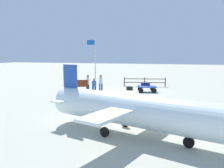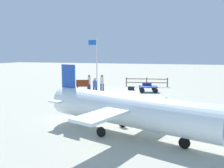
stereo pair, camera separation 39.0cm
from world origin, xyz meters
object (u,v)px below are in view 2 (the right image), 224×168
at_px(luggage_cart, 148,88).
at_px(suitcase_dark, 149,84).
at_px(flagpole, 96,61).
at_px(suitcase_maroon, 131,88).
at_px(suitcase_navy, 145,84).
at_px(worker_lead, 95,86).
at_px(airplane_near, 133,111).
at_px(worker_supervisor, 102,82).
at_px(signboard, 83,85).
at_px(worker_trailing, 89,82).

relative_size(luggage_cart, suitcase_dark, 3.90).
bearing_deg(flagpole, suitcase_maroon, -154.98).
bearing_deg(flagpole, suitcase_navy, -167.06).
distance_m(luggage_cart, suitcase_maroon, 1.97).
distance_m(luggage_cart, worker_lead, 5.36).
bearing_deg(suitcase_dark, airplane_near, 95.77).
distance_m(suitcase_maroon, worker_supervisor, 3.34).
bearing_deg(suitcase_dark, worker_supervisor, 25.09).
bearing_deg(worker_supervisor, worker_lead, 92.59).
distance_m(suitcase_maroon, worker_lead, 4.93).
height_order(suitcase_navy, airplane_near, airplane_near).
height_order(suitcase_dark, signboard, signboard).
bearing_deg(airplane_near, worker_trailing, -58.41).
distance_m(suitcase_maroon, worker_trailing, 4.36).
height_order(suitcase_dark, worker_supervisor, worker_supervisor).
bearing_deg(worker_supervisor, signboard, 55.38).
xyz_separation_m(suitcase_maroon, worker_supervisor, (2.23, 2.36, 0.78)).
height_order(suitcase_navy, worker_trailing, worker_trailing).
distance_m(worker_lead, worker_trailing, 2.17).
bearing_deg(flagpole, worker_lead, 109.27).
distance_m(suitcase_dark, worker_supervisor, 4.48).
height_order(luggage_cart, worker_supervisor, worker_supervisor).
bearing_deg(signboard, worker_trailing, -90.45).
xyz_separation_m(suitcase_navy, suitcase_maroon, (1.46, -0.41, -0.52)).
distance_m(suitcase_navy, worker_supervisor, 4.19).
height_order(suitcase_navy, worker_lead, worker_lead).
bearing_deg(worker_supervisor, flagpole, -43.88).
bearing_deg(flagpole, airplane_near, 118.10).
relative_size(suitcase_navy, worker_trailing, 0.32).
bearing_deg(airplane_near, suitcase_dark, -84.23).
bearing_deg(worker_trailing, suitcase_navy, -155.64).
relative_size(worker_lead, flagpole, 0.32).
bearing_deg(suitcase_navy, suitcase_dark, 170.84).
distance_m(luggage_cart, worker_trailing, 5.54).
bearing_deg(worker_lead, flagpole, -70.73).
height_order(worker_trailing, signboard, worker_trailing).
bearing_deg(worker_trailing, luggage_cart, -160.48).
bearing_deg(suitcase_maroon, luggage_cart, 156.70).
bearing_deg(suitcase_maroon, signboard, 50.07).
height_order(luggage_cart, suitcase_maroon, luggage_cart).
relative_size(suitcase_navy, signboard, 0.40).
bearing_deg(suitcase_navy, worker_trailing, 24.36).
xyz_separation_m(luggage_cart, suitcase_navy, (0.33, -0.36, 0.28)).
distance_m(suitcase_navy, worker_trailing, 5.35).
xyz_separation_m(airplane_near, flagpole, (6.26, -11.72, 1.73)).
bearing_deg(suitcase_dark, flagpole, 11.42).
bearing_deg(luggage_cart, suitcase_maroon, -23.30).
relative_size(suitcase_maroon, airplane_near, 0.07).
bearing_deg(worker_supervisor, suitcase_maroon, -133.33).
bearing_deg(signboard, flagpole, -95.68).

